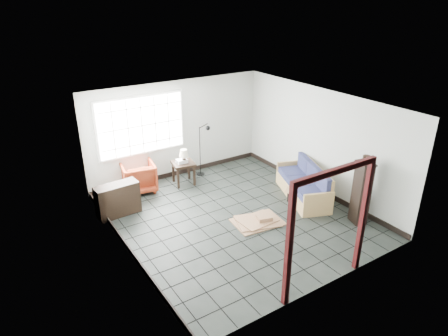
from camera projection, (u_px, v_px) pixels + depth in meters
ground at (235, 216)px, 9.01m from camera, size 5.50×5.50×0.00m
room_shell at (235, 147)px, 8.35m from camera, size 5.02×5.52×2.61m
window_panel at (141, 125)px, 9.94m from camera, size 2.32×0.08×1.52m
doorway_trim at (331, 215)px, 6.38m from camera, size 1.80×0.08×2.20m
futon_sofa at (305, 186)px, 9.75m from camera, size 1.38×2.05×0.85m
armchair at (138, 176)px, 10.04m from camera, size 0.91×0.87×0.82m
side_table at (183, 166)px, 10.38m from camera, size 0.63×0.63×0.60m
table_lamp at (184, 154)px, 10.19m from camera, size 0.27×0.27×0.37m
projector at (182, 161)px, 10.30m from camera, size 0.28×0.22×0.09m
floor_lamp at (204, 148)px, 10.77m from camera, size 0.39×0.35×1.48m
console_shelf at (118, 200)px, 8.96m from camera, size 0.98×0.43×0.75m
tall_shelf at (361, 192)px, 8.52m from camera, size 0.41×0.46×1.42m
pot at (367, 158)px, 8.27m from camera, size 0.20×0.20×0.12m
open_box at (299, 195)px, 9.63m from camera, size 0.84×0.55×0.43m
cardboard_pile at (259, 221)px, 8.77m from camera, size 1.14×0.94×0.15m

